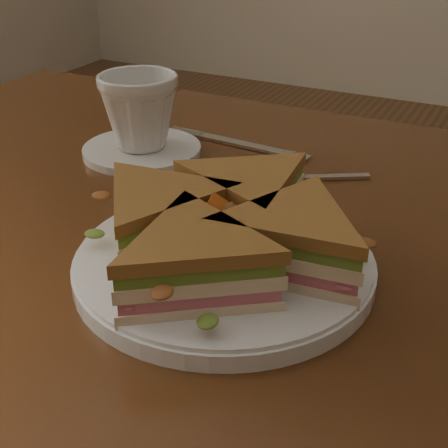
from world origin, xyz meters
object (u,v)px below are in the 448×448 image
Objects in this scene: plate at (224,265)px; saucer at (142,150)px; table at (228,301)px; knife at (232,143)px; spoon at (257,178)px; sandwich_wedges at (224,229)px; coffee_cup at (139,111)px.

plate reaches higher than saucer.
table is 5.57× the size of knife.
spoon is 0.17m from saucer.
coffee_cup is (-0.23, 0.21, 0.01)m from sandwich_wedges.
saucer is (-0.23, 0.21, -0.04)m from sandwich_wedges.
table is at bearing -32.89° from saucer.
plate is at bearing -42.35° from saucer.
coffee_cup is at bearing -132.44° from knife.
sandwich_wedges is at bearing -23.47° from coffee_cup.
table is 7.74× the size of saucer.
saucer is (-0.17, 0.01, 0.00)m from spoon.
knife is 0.12m from saucer.
plate is (0.04, -0.09, 0.11)m from table.
sandwich_wedges is at bearing 180.00° from plate.
plate is 0.93× the size of sandwich_wedges.
table is 0.14m from plate.
coffee_cup reaches higher than sandwich_wedges.
spoon reaches higher than table.
sandwich_wedges is 1.36× the size of knife.
coffee_cup is at bearing 137.65° from plate.
plate reaches higher than table.
knife is 0.14m from coffee_cup.
plate is at bearing -60.50° from knife.
knife is at bearing 62.02° from coffee_cup.
spoon is 1.06× the size of saucer.
spoon is 1.60× the size of coffee_cup.
table is at bearing 114.35° from sandwich_wedges.
spoon is at bearing 105.95° from sandwich_wedges.
table is at bearing -112.06° from spoon.
coffee_cup reaches higher than knife.
sandwich_wedges is (-0.00, 0.00, 0.04)m from plate.
table is 7.33× the size of spoon.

